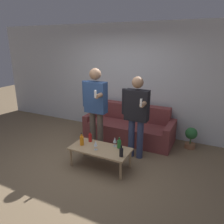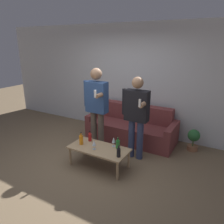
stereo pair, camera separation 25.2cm
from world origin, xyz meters
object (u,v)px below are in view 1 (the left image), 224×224
Objects in this scene: coffee_table at (100,150)px; person_standing_left at (96,104)px; couch at (129,127)px; person_standing_right at (136,112)px; bottle_orange at (121,152)px.

person_standing_left is at bearing 125.84° from coffee_table.
couch is 1.18× the size of person_standing_left.
coffee_table is 1.00m from person_standing_left.
person_standing_right is at bearing 4.39° from person_standing_left.
bottle_orange is (0.45, -1.52, 0.17)m from couch.
person_standing_right is (0.43, -0.77, 0.67)m from couch.
person_standing_right is at bearing 91.61° from bottle_orange.
couch reaches higher than bottle_orange.
couch is 1.20m from person_standing_left.
person_standing_left reaches higher than couch.
bottle_orange reaches higher than coffee_table.
bottle_orange is at bearing -12.89° from coffee_table.
person_standing_right is (0.87, 0.07, -0.08)m from person_standing_left.
couch is at bearing 106.45° from bottle_orange.
person_standing_left is 0.88m from person_standing_right.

